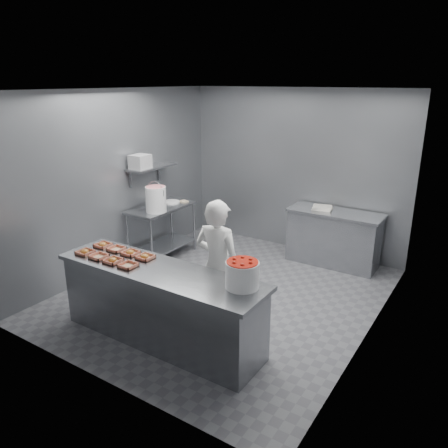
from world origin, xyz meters
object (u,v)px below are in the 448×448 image
at_px(service_counter, 161,305).
at_px(tray_5, 117,249).
at_px(back_counter, 333,238).
at_px(tray_0, 85,252).
at_px(tray_4, 103,245).
at_px(appliance, 140,162).
at_px(tray_2, 113,260).
at_px(worker, 218,266).
at_px(prep_table, 162,224).
at_px(tray_3, 128,265).
at_px(glaze_bucket, 156,199).
at_px(tray_1, 99,256).
at_px(tray_7, 145,257).
at_px(strawberry_tub, 242,274).
at_px(tray_6, 130,253).

bearing_deg(service_counter, tray_5, 170.07).
relative_size(service_counter, back_counter, 1.73).
bearing_deg(tray_0, tray_4, 90.00).
relative_size(tray_4, appliance, 0.64).
relative_size(tray_4, tray_5, 1.00).
relative_size(tray_2, worker, 0.12).
xyz_separation_m(prep_table, tray_5, (0.84, -1.81, 0.33)).
distance_m(tray_3, tray_4, 0.78).
distance_m(service_counter, glaze_bucket, 2.35).
distance_m(tray_4, tray_5, 0.24).
bearing_deg(tray_3, tray_1, 180.00).
bearing_deg(back_counter, tray_5, -118.87).
relative_size(tray_0, tray_3, 1.00).
height_order(tray_5, glaze_bucket, glaze_bucket).
bearing_deg(tray_3, appliance, 128.97).
xyz_separation_m(tray_4, glaze_bucket, (-0.45, 1.53, 0.19)).
relative_size(prep_table, tray_4, 6.40).
height_order(tray_0, tray_4, same).
height_order(tray_2, glaze_bucket, glaze_bucket).
height_order(tray_1, tray_5, same).
height_order(tray_2, tray_7, same).
xyz_separation_m(prep_table, tray_2, (1.07, -2.09, 0.33)).
bearing_deg(tray_0, strawberry_tub, 7.38).
bearing_deg(tray_1, tray_4, 130.48).
distance_m(worker, glaze_bucket, 2.21).
relative_size(tray_7, appliance, 0.64).
bearing_deg(tray_0, back_counter, 60.03).
relative_size(back_counter, glaze_bucket, 3.00).
height_order(tray_2, tray_5, tray_2).
distance_m(service_counter, tray_7, 0.60).
bearing_deg(prep_table, glaze_bucket, -62.82).
distance_m(prep_table, strawberry_tub, 3.26).
xyz_separation_m(tray_1, tray_3, (0.48, 0.00, 0.00)).
height_order(glaze_bucket, appliance, appliance).
bearing_deg(tray_6, glaze_bucket, 121.31).
bearing_deg(tray_6, tray_3, -49.52).
distance_m(tray_1, appliance, 2.23).
bearing_deg(back_counter, tray_1, -116.80).
bearing_deg(tray_7, tray_6, 180.00).
bearing_deg(tray_7, tray_5, 180.00).
distance_m(service_counter, worker, 0.80).
bearing_deg(worker, strawberry_tub, 139.74).
bearing_deg(tray_6, service_counter, -13.88).
bearing_deg(prep_table, tray_2, -62.84).
distance_m(tray_2, tray_7, 0.37).
relative_size(tray_0, tray_7, 1.00).
height_order(tray_1, glaze_bucket, glaze_bucket).
relative_size(prep_table, worker, 0.74).
xyz_separation_m(tray_4, tray_7, (0.72, 0.00, 0.00)).
height_order(service_counter, glaze_bucket, glaze_bucket).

